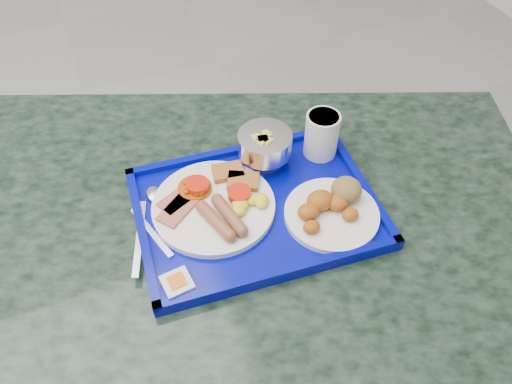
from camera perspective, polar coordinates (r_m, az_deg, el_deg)
table at (r=1.04m, az=-1.62°, el=-9.96°), size 1.34×1.12×0.72m
tray at (r=0.90m, az=-0.00°, el=-1.94°), size 0.44×0.34×0.03m
main_plate at (r=0.89m, az=-4.51°, el=-1.30°), size 0.22×0.22×0.03m
bread_plate at (r=0.89m, az=8.73°, el=-1.73°), size 0.17×0.17×0.06m
fruit_bowl at (r=0.95m, az=1.00°, el=5.45°), size 0.10×0.10×0.07m
juice_cup at (r=0.97m, az=7.52°, el=6.66°), size 0.07×0.07×0.09m
spoon at (r=0.92m, az=-11.66°, el=-1.38°), size 0.07×0.17×0.01m
knife at (r=0.88m, az=-13.17°, el=-5.09°), size 0.06×0.16×0.00m
jam_packet at (r=0.80m, az=-8.98°, el=-10.33°), size 0.05×0.05×0.02m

